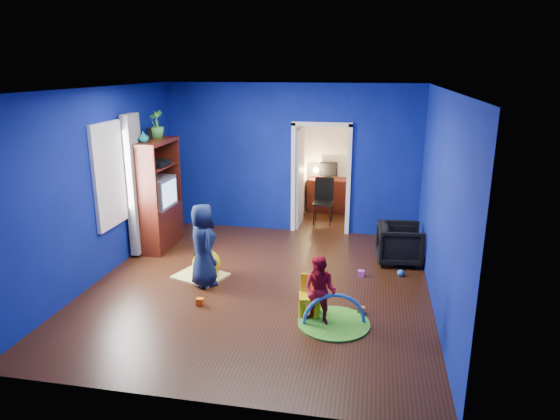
% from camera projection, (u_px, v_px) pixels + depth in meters
% --- Properties ---
extents(floor, '(5.00, 5.50, 0.01)m').
position_uv_depth(floor, '(260.00, 286.00, 7.53)').
color(floor, black).
rests_on(floor, ground).
extents(ceiling, '(5.00, 5.50, 0.01)m').
position_uv_depth(ceiling, '(257.00, 89.00, 6.73)').
color(ceiling, white).
rests_on(ceiling, wall_back).
extents(wall_back, '(5.00, 0.02, 2.90)m').
position_uv_depth(wall_back, '(291.00, 159.00, 9.73)').
color(wall_back, navy).
rests_on(wall_back, floor).
extents(wall_front, '(5.00, 0.02, 2.90)m').
position_uv_depth(wall_front, '(189.00, 265.00, 4.54)').
color(wall_front, navy).
rests_on(wall_front, floor).
extents(wall_left, '(0.02, 5.50, 2.90)m').
position_uv_depth(wall_left, '(98.00, 185.00, 7.58)').
color(wall_left, navy).
rests_on(wall_left, floor).
extents(wall_right, '(0.02, 5.50, 2.90)m').
position_uv_depth(wall_right, '(440.00, 201.00, 6.68)').
color(wall_right, navy).
rests_on(wall_right, floor).
extents(alcove, '(1.00, 1.75, 2.50)m').
position_uv_depth(alcove, '(326.00, 162.00, 10.50)').
color(alcove, silver).
rests_on(alcove, floor).
extents(armchair, '(0.78, 0.77, 0.67)m').
position_uv_depth(armchair, '(400.00, 244.00, 8.35)').
color(armchair, black).
rests_on(armchair, floor).
extents(child_black, '(0.44, 0.46, 1.07)m').
position_uv_depth(child_black, '(201.00, 243.00, 7.80)').
color(child_black, black).
rests_on(child_black, floor).
extents(child_navy, '(0.69, 0.73, 1.26)m').
position_uv_depth(child_navy, '(203.00, 245.00, 7.43)').
color(child_navy, '#101B3C').
rests_on(child_navy, floor).
extents(toddler_red, '(0.53, 0.46, 0.92)m').
position_uv_depth(toddler_red, '(320.00, 291.00, 6.29)').
color(toddler_red, red).
rests_on(toddler_red, floor).
extents(vase, '(0.23, 0.23, 0.19)m').
position_uv_depth(vase, '(143.00, 137.00, 8.36)').
color(vase, '#0B565C').
rests_on(vase, tv_armoire).
extents(potted_plant, '(0.36, 0.36, 0.49)m').
position_uv_depth(potted_plant, '(156.00, 124.00, 8.80)').
color(potted_plant, '#398D33').
rests_on(potted_plant, tv_armoire).
extents(tv_armoire, '(0.58, 1.14, 1.96)m').
position_uv_depth(tv_armoire, '(155.00, 195.00, 8.94)').
color(tv_armoire, '#370E09').
rests_on(tv_armoire, floor).
extents(crt_tv, '(0.46, 0.70, 0.54)m').
position_uv_depth(crt_tv, '(157.00, 192.00, 8.92)').
color(crt_tv, silver).
rests_on(crt_tv, tv_armoire).
extents(yellow_blanket, '(0.91, 0.82, 0.03)m').
position_uv_depth(yellow_blanket, '(200.00, 276.00, 7.85)').
color(yellow_blanket, '#F2E07A').
rests_on(yellow_blanket, floor).
extents(hopper_ball, '(0.45, 0.45, 0.45)m').
position_uv_depth(hopper_ball, '(207.00, 264.00, 7.78)').
color(hopper_ball, yellow).
rests_on(hopper_ball, floor).
extents(kid_chair, '(0.32, 0.32, 0.50)m').
position_uv_depth(kid_chair, '(310.00, 298.00, 6.57)').
color(kid_chair, yellow).
rests_on(kid_chair, floor).
extents(play_mat, '(0.93, 0.93, 0.02)m').
position_uv_depth(play_mat, '(334.00, 323.00, 6.42)').
color(play_mat, green).
rests_on(play_mat, floor).
extents(toy_arch, '(0.82, 0.25, 0.83)m').
position_uv_depth(toy_arch, '(334.00, 323.00, 6.41)').
color(toy_arch, '#3F8CD8').
rests_on(toy_arch, floor).
extents(window_left, '(0.03, 0.95, 1.55)m').
position_uv_depth(window_left, '(110.00, 174.00, 7.88)').
color(window_left, white).
rests_on(window_left, wall_left).
extents(curtain, '(0.14, 0.42, 2.40)m').
position_uv_depth(curtain, '(135.00, 185.00, 8.46)').
color(curtain, slate).
rests_on(curtain, floor).
extents(doorway, '(1.16, 0.10, 2.10)m').
position_uv_depth(doorway, '(321.00, 180.00, 9.73)').
color(doorway, white).
rests_on(doorway, floor).
extents(study_desk, '(0.88, 0.44, 0.75)m').
position_uv_depth(study_desk, '(327.00, 195.00, 11.34)').
color(study_desk, '#3D140A').
rests_on(study_desk, floor).
extents(desk_monitor, '(0.40, 0.05, 0.32)m').
position_uv_depth(desk_monitor, '(329.00, 169.00, 11.29)').
color(desk_monitor, black).
rests_on(desk_monitor, study_desk).
extents(desk_lamp, '(0.14, 0.14, 0.14)m').
position_uv_depth(desk_lamp, '(316.00, 170.00, 11.29)').
color(desk_lamp, '#FFD88C').
rests_on(desk_lamp, study_desk).
extents(folding_chair, '(0.40, 0.40, 0.92)m').
position_uv_depth(folding_chair, '(323.00, 202.00, 10.41)').
color(folding_chair, black).
rests_on(folding_chair, floor).
extents(book_shelf, '(0.88, 0.24, 0.04)m').
position_uv_depth(book_shelf, '(330.00, 122.00, 10.99)').
color(book_shelf, white).
rests_on(book_shelf, study_desk).
extents(toy_0, '(0.10, 0.08, 0.10)m').
position_uv_depth(toy_0, '(361.00, 310.00, 6.67)').
color(toy_0, '#D44E23').
rests_on(toy_0, floor).
extents(toy_1, '(0.11, 0.11, 0.11)m').
position_uv_depth(toy_1, '(401.00, 273.00, 7.87)').
color(toy_1, blue).
rests_on(toy_1, floor).
extents(toy_2, '(0.10, 0.08, 0.10)m').
position_uv_depth(toy_2, '(200.00, 302.00, 6.92)').
color(toy_2, '#FF5D0D').
rests_on(toy_2, floor).
extents(toy_3, '(0.11, 0.11, 0.11)m').
position_uv_depth(toy_3, '(326.00, 277.00, 7.71)').
color(toy_3, green).
rests_on(toy_3, floor).
extents(toy_4, '(0.10, 0.08, 0.10)m').
position_uv_depth(toy_4, '(361.00, 273.00, 7.86)').
color(toy_4, '#BC46BB').
rests_on(toy_4, floor).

